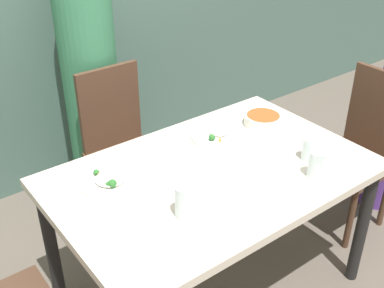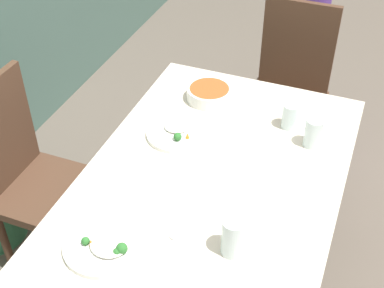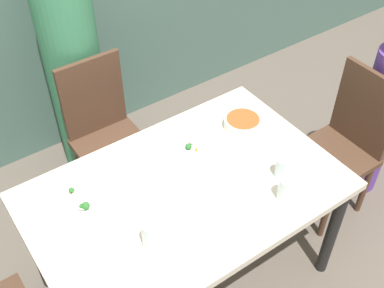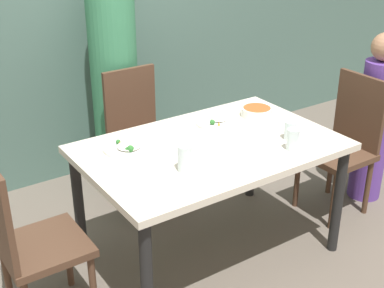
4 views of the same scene
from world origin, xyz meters
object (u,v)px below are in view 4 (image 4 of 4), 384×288
(bowl_curry, at_px, (257,112))
(plate_rice_adult, at_px, (127,147))
(person_child, at_px, (374,123))
(glass_water_tall, at_px, (185,158))
(person_adult, at_px, (115,87))
(chair_adult_spot, at_px, (139,134))
(chair_child_spot, at_px, (345,142))

(bowl_curry, distance_m, plate_rice_adult, 0.90)
(person_child, relative_size, bowl_curry, 6.10)
(person_child, distance_m, plate_rice_adult, 1.77)
(person_child, relative_size, glass_water_tall, 8.65)
(person_adult, relative_size, plate_rice_adult, 6.13)
(person_adult, distance_m, plate_rice_adult, 1.01)
(person_adult, relative_size, bowl_curry, 8.20)
(person_adult, height_order, bowl_curry, person_adult)
(chair_adult_spot, distance_m, person_adult, 0.41)
(chair_child_spot, distance_m, plate_rice_adult, 1.51)
(person_adult, bearing_deg, plate_rice_adult, -112.93)
(person_adult, distance_m, bowl_curry, 1.08)
(chair_child_spot, distance_m, person_child, 0.29)
(person_child, bearing_deg, chair_adult_spot, 147.33)
(plate_rice_adult, height_order, glass_water_tall, glass_water_tall)
(bowl_curry, xyz_separation_m, plate_rice_adult, (-0.90, 0.02, -0.02))
(bowl_curry, bearing_deg, plate_rice_adult, 178.67)
(chair_adult_spot, xyz_separation_m, glass_water_tall, (-0.26, -0.97, 0.30))
(chair_adult_spot, distance_m, person_child, 1.61)
(person_adult, relative_size, glass_water_tall, 11.63)
(person_child, height_order, plate_rice_adult, person_child)
(chair_child_spot, relative_size, person_child, 0.79)
(chair_adult_spot, xyz_separation_m, chair_child_spot, (1.07, -0.87, 0.00))
(person_child, bearing_deg, person_adult, 138.43)
(bowl_curry, bearing_deg, person_child, -16.21)
(bowl_curry, distance_m, glass_water_tall, 0.85)
(person_adult, relative_size, person_child, 1.34)
(glass_water_tall, bearing_deg, chair_adult_spot, 74.83)
(person_child, height_order, bowl_curry, person_child)
(chair_child_spot, bearing_deg, plate_rice_adult, -100.35)
(bowl_curry, bearing_deg, person_adult, 117.85)
(chair_child_spot, xyz_separation_m, glass_water_tall, (-1.33, -0.11, 0.30))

